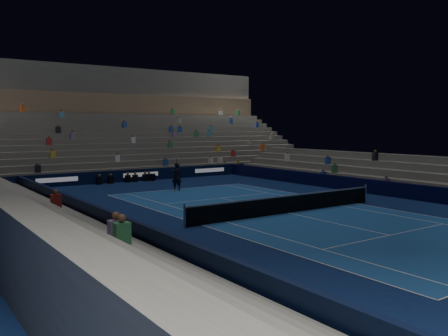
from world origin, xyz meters
name	(u,v)px	position (x,y,z in m)	size (l,w,h in m)	color
ground	(288,213)	(0.00, 0.00, 0.00)	(90.00, 90.00, 0.00)	#0D1E4F
court_surface	(288,213)	(0.00, 0.00, 0.01)	(10.97, 23.77, 0.01)	#1B4F98
sponsor_barrier_far	(140,175)	(0.00, 18.50, 0.50)	(44.00, 0.25, 1.00)	black
sponsor_barrier_east	(398,190)	(9.70, 0.00, 0.50)	(0.25, 37.00, 1.00)	black
sponsor_barrier_west	(117,225)	(-9.70, 0.00, 0.50)	(0.25, 37.00, 1.00)	black
grandstand_main	(100,139)	(0.00, 27.90, 3.38)	(44.00, 15.20, 11.20)	#5E5E5A
grandstand_east	(429,180)	(13.17, 0.00, 0.92)	(5.00, 37.00, 2.50)	slate
grandstand_west	(29,225)	(-13.17, 0.00, 0.92)	(5.00, 37.00, 2.50)	gray
tennis_net	(288,204)	(0.00, 0.00, 0.50)	(12.90, 0.10, 1.10)	#B2B2B7
tennis_player	(177,177)	(-0.57, 11.14, 1.01)	(0.74, 0.48, 2.02)	black
broadcast_camera	(152,177)	(0.85, 17.94, 0.31)	(0.57, 0.96, 0.59)	black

